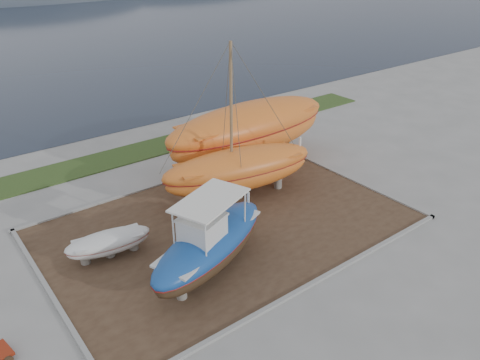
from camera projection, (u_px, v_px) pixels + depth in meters
ground at (279, 262)px, 21.60m from camera, size 140.00×140.00×0.00m
dirt_patch at (228, 224)px, 24.41m from camera, size 18.00×12.00×0.06m
curb_frame at (228, 224)px, 24.39m from camera, size 18.60×12.60×0.15m
grass_strip at (130, 154)px, 32.54m from camera, size 44.00×3.00×0.08m
blue_caique at (210, 236)px, 20.18m from camera, size 7.77×4.89×3.58m
white_dinghy at (109, 245)px, 21.67m from camera, size 4.13×2.04×1.19m
orange_sailboat at (239, 125)px, 24.97m from camera, size 9.35×4.35×8.83m
orange_bare_hull at (250, 135)px, 30.14m from camera, size 12.35×3.90×4.03m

